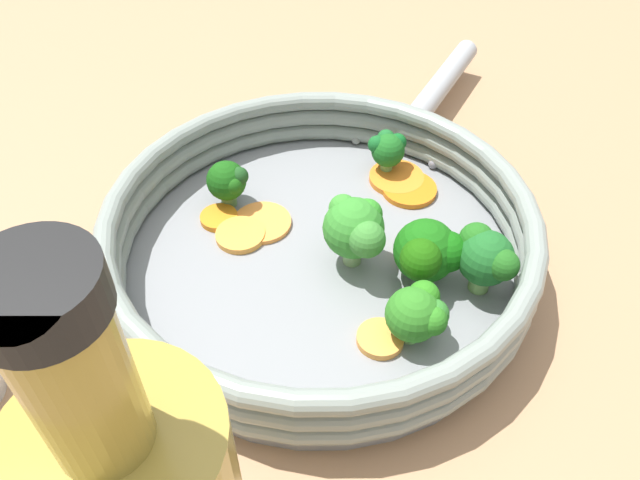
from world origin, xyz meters
TOP-DOWN VIEW (x-y plane):
  - ground_plane at (0.00, 0.00)m, footprint 4.00×4.00m
  - skillet at (0.00, 0.00)m, footprint 0.30×0.30m
  - skillet_rim_wall at (0.00, 0.00)m, footprint 0.32×0.32m
  - skillet_handle at (-0.05, -0.24)m, footprint 0.06×0.19m
  - skillet_rivet_left at (-0.07, -0.13)m, footprint 0.01×0.01m
  - skillet_rivet_right at (0.01, -0.14)m, footprint 0.01×0.01m
  - carrot_slice_0 at (-0.07, -0.02)m, footprint 0.04×0.04m
  - carrot_slice_1 at (0.06, 0.00)m, footprint 0.04×0.04m
  - carrot_slice_2 at (0.05, -0.02)m, footprint 0.05×0.05m
  - carrot_slice_3 at (-0.06, 0.07)m, footprint 0.03×0.03m
  - carrot_slice_4 at (-0.04, -0.10)m, footprint 0.06×0.06m
  - carrot_slice_5 at (0.09, -0.01)m, footprint 0.03×0.03m
  - carrot_slice_6 at (-0.05, -0.09)m, footprint 0.06×0.06m
  - broccoli_floret_0 at (-0.08, 0.00)m, footprint 0.05×0.05m
  - broccoli_floret_1 at (0.09, -0.03)m, footprint 0.03×0.03m
  - broccoli_floret_2 at (-0.12, 0.00)m, footprint 0.04×0.04m
  - broccoli_floret_3 at (-0.03, -0.11)m, footprint 0.03×0.03m
  - broccoli_floret_4 at (-0.08, 0.06)m, footprint 0.04×0.04m
  - broccoli_floret_5 at (-0.03, 0.00)m, footprint 0.05×0.05m

SIDE VIEW (x-z plane):
  - ground_plane at x=0.00m, z-range 0.00..0.00m
  - skillet at x=0.00m, z-range 0.00..0.02m
  - carrot_slice_2 at x=0.05m, z-range 0.02..0.02m
  - carrot_slice_6 at x=-0.05m, z-range 0.02..0.02m
  - carrot_slice_4 at x=-0.04m, z-range 0.02..0.02m
  - carrot_slice_5 at x=0.09m, z-range 0.02..0.02m
  - carrot_slice_1 at x=0.06m, z-range 0.02..0.02m
  - carrot_slice_0 at x=-0.07m, z-range 0.02..0.02m
  - carrot_slice_3 at x=-0.06m, z-range 0.02..0.02m
  - skillet_rivet_left at x=-0.07m, z-range 0.02..0.02m
  - skillet_rivet_right at x=0.01m, z-range 0.02..0.02m
  - skillet_handle at x=-0.05m, z-range 0.02..0.04m
  - skillet_rim_wall at x=0.00m, z-range 0.02..0.06m
  - broccoli_floret_1 at x=0.09m, z-range 0.02..0.06m
  - broccoli_floret_3 at x=-0.03m, z-range 0.02..0.06m
  - broccoli_floret_4 at x=-0.08m, z-range 0.02..0.06m
  - broccoli_floret_0 at x=-0.08m, z-range 0.02..0.07m
  - broccoli_floret_2 at x=-0.12m, z-range 0.02..0.07m
  - broccoli_floret_5 at x=-0.03m, z-range 0.02..0.08m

